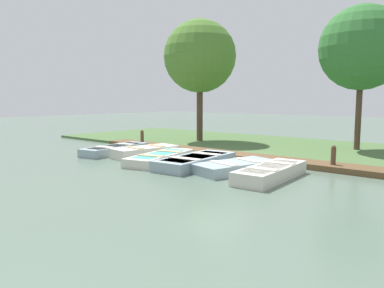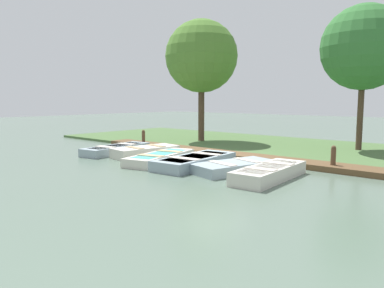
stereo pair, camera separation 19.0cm
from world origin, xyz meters
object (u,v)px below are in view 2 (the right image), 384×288
rowboat_5 (270,172)px  rowboat_0 (116,149)px  rowboat_1 (146,151)px  rowboat_4 (235,167)px  park_tree_far_left (201,57)px  mooring_post_near (143,138)px  rowboat_2 (160,158)px  rowboat_3 (195,161)px  park_tree_left (364,48)px  mooring_post_far (333,158)px

rowboat_5 → rowboat_0: bearing=-96.4°
rowboat_1 → rowboat_4: rowboat_1 is taller
park_tree_far_left → mooring_post_near: bearing=-18.6°
rowboat_1 → rowboat_5: 5.93m
park_tree_far_left → rowboat_2: bearing=26.2°
rowboat_4 → rowboat_3: bearing=-72.0°
rowboat_1 → park_tree_left: 10.01m
rowboat_3 → rowboat_5: 2.96m
park_tree_left → park_tree_far_left: bearing=-76.8°
rowboat_2 → park_tree_far_left: park_tree_far_left is taller
rowboat_0 → rowboat_4: 6.12m
rowboat_2 → rowboat_5: rowboat_5 is taller
mooring_post_far → rowboat_5: bearing=-18.9°
rowboat_4 → mooring_post_near: size_ratio=3.64×
rowboat_3 → rowboat_5: size_ratio=1.11×
rowboat_3 → park_tree_far_left: size_ratio=0.55×
rowboat_0 → rowboat_3: (0.15, 4.57, 0.01)m
rowboat_5 → mooring_post_near: bearing=-110.8°
rowboat_5 → park_tree_far_left: size_ratio=0.49×
rowboat_3 → mooring_post_far: size_ratio=4.23×
rowboat_4 → mooring_post_far: (-2.23, 2.26, 0.25)m
mooring_post_near → park_tree_left: bearing=119.8°
park_tree_far_left → rowboat_1: bearing=14.8°
rowboat_3 → mooring_post_near: mooring_post_near is taller
rowboat_1 → mooring_post_near: size_ratio=3.40×
mooring_post_near → mooring_post_far: 9.15m
rowboat_2 → park_tree_left: size_ratio=0.56×
rowboat_4 → rowboat_2: bearing=-70.9°
rowboat_0 → rowboat_4: (0.04, 6.12, -0.01)m
rowboat_1 → park_tree_left: bearing=146.2°
park_tree_far_left → park_tree_left: bearing=103.2°
rowboat_5 → park_tree_far_left: bearing=-131.6°
rowboat_2 → rowboat_3: rowboat_3 is taller
rowboat_4 → park_tree_far_left: bearing=-118.4°
mooring_post_far → mooring_post_near: bearing=-90.0°
mooring_post_far → rowboat_4: bearing=-45.4°
rowboat_5 → mooring_post_far: mooring_post_far is taller
rowboat_5 → mooring_post_near: (-2.51, -8.29, 0.21)m
rowboat_0 → park_tree_far_left: park_tree_far_left is taller
rowboat_2 → mooring_post_near: size_ratio=4.21×
rowboat_2 → mooring_post_near: (-2.52, -3.80, 0.25)m
mooring_post_far → rowboat_1: bearing=-73.7°
mooring_post_near → rowboat_4: bearing=72.1°
rowboat_1 → mooring_post_far: mooring_post_far is taller
rowboat_4 → park_tree_left: park_tree_left is taller
rowboat_2 → park_tree_far_left: (-5.60, -2.76, 4.27)m
rowboat_1 → rowboat_5: rowboat_1 is taller
rowboat_0 → park_tree_left: park_tree_left is taller
rowboat_2 → mooring_post_far: size_ratio=4.21×
rowboat_4 → park_tree_far_left: size_ratio=0.47×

